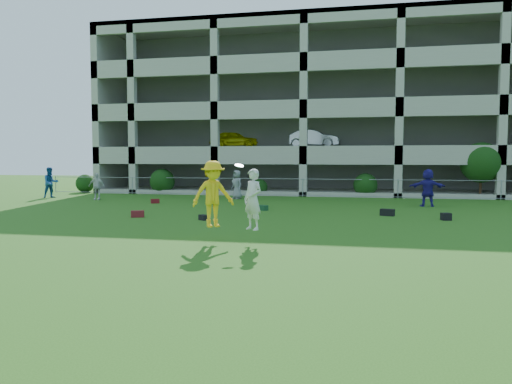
% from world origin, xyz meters
% --- Properties ---
extents(ground, '(100.00, 100.00, 0.00)m').
position_xyz_m(ground, '(0.00, 0.00, 0.00)').
color(ground, '#235114').
rests_on(ground, ground).
extents(bystander_a, '(1.16, 1.20, 1.94)m').
position_xyz_m(bystander_a, '(-15.46, 14.69, 0.97)').
color(bystander_a, '#1E4B8C').
rests_on(bystander_a, ground).
extents(bystander_b, '(1.02, 0.58, 1.64)m').
position_xyz_m(bystander_b, '(-11.92, 14.05, 0.82)').
color(bystander_b, silver).
rests_on(bystander_b, ground).
extents(bystander_c, '(1.03, 0.99, 1.77)m').
position_xyz_m(bystander_c, '(-3.78, 16.40, 0.89)').
color(bystander_c, gray).
rests_on(bystander_c, ground).
extents(bystander_d, '(1.84, 0.64, 1.97)m').
position_xyz_m(bystander_d, '(7.12, 13.85, 0.98)').
color(bystander_d, navy).
rests_on(bystander_d, ground).
extents(bag_red_a, '(0.62, 0.49, 0.28)m').
position_xyz_m(bag_red_a, '(-5.66, 6.38, 0.14)').
color(bag_red_a, '#5D1C10').
rests_on(bag_red_a, ground).
extents(bag_black_b, '(0.47, 0.45, 0.22)m').
position_xyz_m(bag_black_b, '(-2.59, 6.00, 0.11)').
color(bag_black_b, black).
rests_on(bag_black_b, ground).
extents(crate_d, '(0.43, 0.43, 0.30)m').
position_xyz_m(crate_d, '(7.12, 8.00, 0.15)').
color(crate_d, black).
rests_on(crate_d, ground).
extents(bag_black_e, '(0.66, 0.47, 0.30)m').
position_xyz_m(bag_black_e, '(4.86, 9.11, 0.15)').
color(bag_black_e, black).
rests_on(bag_black_e, ground).
extents(bag_red_f, '(0.53, 0.48, 0.24)m').
position_xyz_m(bag_red_f, '(-7.53, 12.59, 0.12)').
color(bag_red_f, '#530E10').
rests_on(bag_red_f, ground).
extents(bag_green_g, '(0.58, 0.51, 0.25)m').
position_xyz_m(bag_green_g, '(-0.94, 10.19, 0.12)').
color(bag_green_g, '#153C24').
rests_on(bag_green_g, ground).
extents(frisbee_contest, '(2.37, 1.35, 2.03)m').
position_xyz_m(frisbee_contest, '(-0.38, 0.93, 1.44)').
color(frisbee_contest, yellow).
rests_on(frisbee_contest, ground).
extents(parking_garage, '(30.00, 14.00, 12.00)m').
position_xyz_m(parking_garage, '(-0.01, 27.70, 6.01)').
color(parking_garage, '#9E998C').
rests_on(parking_garage, ground).
extents(fence, '(36.06, 0.06, 1.20)m').
position_xyz_m(fence, '(0.00, 19.00, 0.61)').
color(fence, gray).
rests_on(fence, ground).
extents(shrub_row, '(34.38, 2.52, 3.50)m').
position_xyz_m(shrub_row, '(4.59, 19.70, 1.51)').
color(shrub_row, '#163D11').
rests_on(shrub_row, ground).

